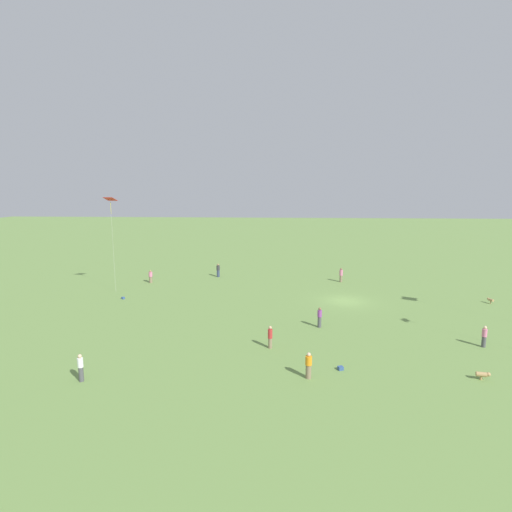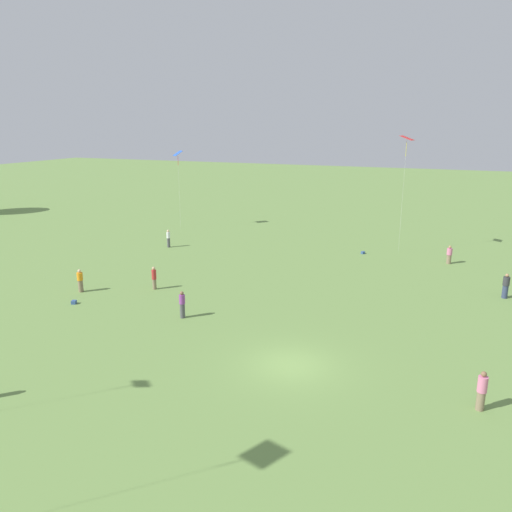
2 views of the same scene
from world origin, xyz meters
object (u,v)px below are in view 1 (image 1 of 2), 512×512
person_3 (270,337)px  picnic_bag_1 (341,368)px  person_6 (309,366)px  dog_1 (490,300)px  person_0 (151,277)px  person_5 (320,317)px  person_7 (81,368)px  person_2 (218,270)px  dog_0 (483,375)px  person_4 (341,275)px  person_1 (484,336)px  picnic_bag_0 (123,298)px  kite_3 (110,201)px

person_3 → picnic_bag_1: bearing=29.3°
person_6 → dog_1: size_ratio=2.32×
person_0 → dog_1: (-37.90, 6.75, -0.39)m
person_3 → person_6: 5.26m
person_5 → person_7: bearing=97.7°
person_2 → dog_1: 31.81m
dog_0 → person_5: bearing=-123.0°
person_4 → dog_0: (-4.97, 25.98, -0.53)m
person_1 → picnic_bag_0: (32.09, -11.07, -0.71)m
person_1 → person_7: 28.31m
person_0 → person_3: size_ratio=0.94×
person_7 → dog_1: size_ratio=2.41×
person_5 → picnic_bag_0: 21.60m
person_5 → picnic_bag_0: person_5 is taller
person_5 → picnic_bag_0: bearing=42.7°
person_7 → picnic_bag_1: bearing=-162.2°
person_5 → kite_3: bearing=37.9°
person_0 → person_7: (-4.13, 25.74, 0.11)m
person_7 → dog_0: (-24.76, -1.75, -0.53)m
person_7 → picnic_bag_0: person_7 is taller
person_5 → person_6: 9.50m
picnic_bag_0 → picnic_bag_1: 26.06m
person_3 → dog_1: person_3 is taller
person_7 → dog_1: (-33.77, -19.00, -0.50)m
person_6 → picnic_bag_0: bearing=62.6°
person_2 → person_7: person_2 is taller
person_4 → kite_3: size_ratio=0.17×
person_5 → picnic_bag_1: bearing=157.7°
person_3 → person_6: (-2.53, 4.61, -0.03)m
person_3 → dog_1: bearing=94.9°
person_6 → dog_0: person_6 is taller
person_0 → dog_0: bearing=-90.4°
person_1 → person_2: (23.59, -22.51, 0.05)m
person_4 → dog_1: bearing=180.0°
person_3 → picnic_bag_0: person_3 is taller
picnic_bag_0 → person_4: bearing=-158.8°
dog_0 → picnic_bag_1: (8.61, -0.83, -0.24)m
person_4 → dog_0: person_4 is taller
person_6 → person_7: (13.98, 1.30, 0.05)m
person_1 → dog_0: 6.02m
person_1 → picnic_bag_1: (11.24, 4.56, -0.70)m
person_1 → person_5: 12.38m
person_0 → person_2: size_ratio=0.90×
person_3 → kite_3: size_ratio=0.16×
person_7 → person_0: bearing=-72.2°
dog_0 → person_2: bearing=-132.1°
person_4 → picnic_bag_0: bearing=53.2°
picnic_bag_0 → dog_0: bearing=150.8°
person_7 → dog_1: 38.75m
kite_3 → dog_0: (-31.51, 19.44, -9.93)m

